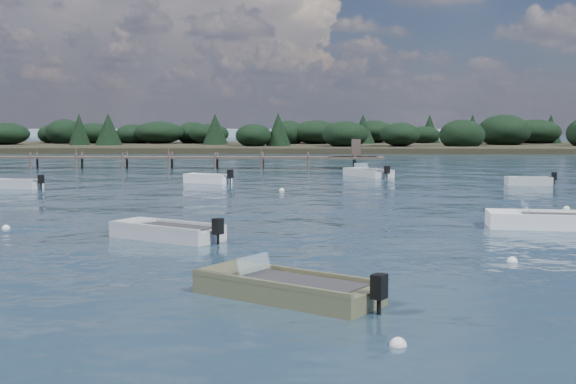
{
  "coord_description": "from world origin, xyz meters",
  "views": [
    {
      "loc": [
        -0.48,
        -18.54,
        4.05
      ],
      "look_at": [
        -1.35,
        14.0,
        1.0
      ],
      "focal_mm": 45.0,
      "sensor_mm": 36.0,
      "label": 1
    }
  ],
  "objects_px": {
    "tender_far_grey": "(17,186)",
    "jetty": "(79,158)",
    "dinghy_extra_a": "(368,174)",
    "tender_far_grey_b": "(529,183)",
    "dinghy_mid_white_a": "(554,224)",
    "dinghy_mid_grey": "(167,234)",
    "tender_far_white": "(208,180)",
    "dinghy_near_olive": "(286,292)"
  },
  "relations": [
    {
      "from": "tender_far_grey",
      "to": "jetty",
      "type": "xyz_separation_m",
      "value": [
        -2.74,
        21.24,
        0.83
      ]
    },
    {
      "from": "dinghy_extra_a",
      "to": "tender_far_grey_b",
      "type": "distance_m",
      "value": 12.71
    },
    {
      "from": "jetty",
      "to": "dinghy_mid_white_a",
      "type": "bearing_deg",
      "value": -50.92
    },
    {
      "from": "dinghy_mid_grey",
      "to": "tender_far_white",
      "type": "relative_size",
      "value": 1.21
    },
    {
      "from": "tender_far_white",
      "to": "dinghy_near_olive",
      "type": "bearing_deg",
      "value": -79.06
    },
    {
      "from": "dinghy_mid_grey",
      "to": "tender_far_grey",
      "type": "bearing_deg",
      "value": 124.04
    },
    {
      "from": "dinghy_mid_grey",
      "to": "jetty",
      "type": "xyz_separation_m",
      "value": [
        -16.27,
        41.26,
        0.83
      ]
    },
    {
      "from": "dinghy_mid_grey",
      "to": "tender_far_grey_b",
      "type": "relative_size",
      "value": 1.32
    },
    {
      "from": "dinghy_mid_grey",
      "to": "dinghy_mid_white_a",
      "type": "xyz_separation_m",
      "value": [
        14.71,
        3.12,
        0.01
      ]
    },
    {
      "from": "dinghy_mid_grey",
      "to": "jetty",
      "type": "height_order",
      "value": "jetty"
    },
    {
      "from": "jetty",
      "to": "tender_far_white",
      "type": "bearing_deg",
      "value": -49.32
    },
    {
      "from": "dinghy_extra_a",
      "to": "dinghy_mid_grey",
      "type": "bearing_deg",
      "value": -107.45
    },
    {
      "from": "dinghy_extra_a",
      "to": "tender_far_grey_b",
      "type": "height_order",
      "value": "dinghy_extra_a"
    },
    {
      "from": "tender_far_grey_b",
      "to": "dinghy_mid_grey",
      "type": "bearing_deg",
      "value": -130.49
    },
    {
      "from": "dinghy_extra_a",
      "to": "tender_far_white",
      "type": "distance_m",
      "value": 13.28
    },
    {
      "from": "tender_far_grey",
      "to": "jetty",
      "type": "relative_size",
      "value": 0.06
    },
    {
      "from": "dinghy_mid_grey",
      "to": "tender_far_grey",
      "type": "xyz_separation_m",
      "value": [
        -13.53,
        20.02,
        0.0
      ]
    },
    {
      "from": "tender_far_white",
      "to": "jetty",
      "type": "height_order",
      "value": "jetty"
    },
    {
      "from": "dinghy_extra_a",
      "to": "dinghy_near_olive",
      "type": "relative_size",
      "value": 1.03
    },
    {
      "from": "dinghy_near_olive",
      "to": "jetty",
      "type": "height_order",
      "value": "jetty"
    },
    {
      "from": "dinghy_extra_a",
      "to": "tender_far_grey",
      "type": "distance_m",
      "value": 25.69
    },
    {
      "from": "dinghy_mid_white_a",
      "to": "jetty",
      "type": "xyz_separation_m",
      "value": [
        -30.98,
        38.15,
        0.82
      ]
    },
    {
      "from": "dinghy_mid_grey",
      "to": "jetty",
      "type": "distance_m",
      "value": 44.36
    },
    {
      "from": "dinghy_near_olive",
      "to": "tender_far_grey",
      "type": "relative_size",
      "value": 1.28
    },
    {
      "from": "dinghy_mid_grey",
      "to": "tender_far_white",
      "type": "xyz_separation_m",
      "value": [
        -1.93,
        24.59,
        0.02
      ]
    },
    {
      "from": "dinghy_mid_grey",
      "to": "dinghy_near_olive",
      "type": "xyz_separation_m",
      "value": [
        4.51,
        -8.73,
        -0.0
      ]
    },
    {
      "from": "dinghy_mid_white_a",
      "to": "tender_far_grey",
      "type": "relative_size",
      "value": 1.56
    },
    {
      "from": "dinghy_mid_white_a",
      "to": "dinghy_near_olive",
      "type": "bearing_deg",
      "value": -130.74
    },
    {
      "from": "tender_far_white",
      "to": "dinghy_extra_a",
      "type": "bearing_deg",
      "value": 28.58
    },
    {
      "from": "tender_far_grey_b",
      "to": "tender_far_grey",
      "type": "relative_size",
      "value": 0.92
    },
    {
      "from": "tender_far_grey_b",
      "to": "jetty",
      "type": "relative_size",
      "value": 0.05
    },
    {
      "from": "dinghy_mid_grey",
      "to": "tender_far_grey",
      "type": "relative_size",
      "value": 1.21
    },
    {
      "from": "dinghy_mid_white_a",
      "to": "dinghy_extra_a",
      "type": "bearing_deg",
      "value": 100.15
    },
    {
      "from": "dinghy_extra_a",
      "to": "dinghy_near_olive",
      "type": "height_order",
      "value": "dinghy_extra_a"
    },
    {
      "from": "dinghy_mid_white_a",
      "to": "tender_far_grey_b",
      "type": "distance_m",
      "value": 20.72
    },
    {
      "from": "dinghy_near_olive",
      "to": "tender_far_grey",
      "type": "height_order",
      "value": "dinghy_near_olive"
    },
    {
      "from": "dinghy_extra_a",
      "to": "dinghy_mid_white_a",
      "type": "xyz_separation_m",
      "value": [
        4.98,
        -27.83,
        -0.0
      ]
    },
    {
      "from": "tender_far_grey",
      "to": "dinghy_near_olive",
      "type": "bearing_deg",
      "value": -57.9
    },
    {
      "from": "tender_far_grey",
      "to": "jetty",
      "type": "height_order",
      "value": "jetty"
    },
    {
      "from": "tender_far_white",
      "to": "dinghy_mid_white_a",
      "type": "height_order",
      "value": "dinghy_mid_white_a"
    },
    {
      "from": "dinghy_near_olive",
      "to": "tender_far_grey_b",
      "type": "relative_size",
      "value": 1.39
    },
    {
      "from": "tender_far_white",
      "to": "tender_far_grey",
      "type": "xyz_separation_m",
      "value": [
        -11.59,
        -4.56,
        -0.02
      ]
    }
  ]
}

